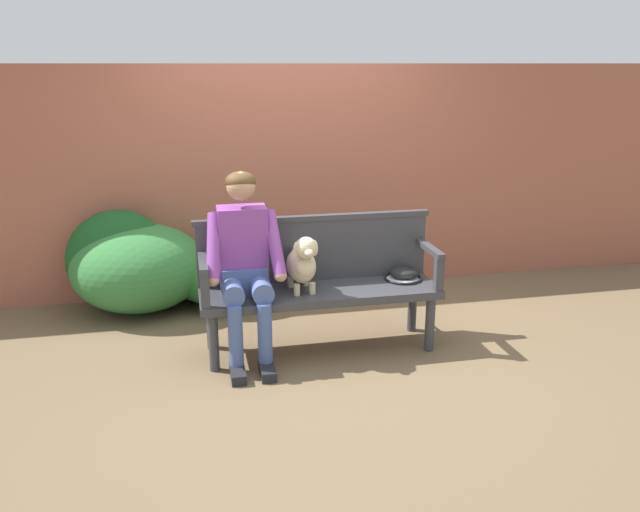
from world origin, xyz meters
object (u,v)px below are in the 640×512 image
at_px(dog_on_bench, 302,263).
at_px(tennis_racket, 401,277).
at_px(baseball_glove, 404,273).
at_px(garden_bench, 320,297).
at_px(person_seated, 244,259).

height_order(dog_on_bench, tennis_racket, dog_on_bench).
relative_size(tennis_racket, baseball_glove, 2.61).
xyz_separation_m(garden_bench, tennis_racket, (0.66, 0.11, 0.07)).
bearing_deg(baseball_glove, tennis_racket, -179.98).
relative_size(garden_bench, baseball_glove, 7.90).
height_order(garden_bench, tennis_racket, tennis_racket).
height_order(person_seated, tennis_racket, person_seated).
height_order(person_seated, dog_on_bench, person_seated).
distance_m(person_seated, dog_on_bench, 0.41).
distance_m(garden_bench, person_seated, 0.64).
distance_m(garden_bench, baseball_glove, 0.69).
bearing_deg(baseball_glove, dog_on_bench, -149.14).
distance_m(garden_bench, dog_on_bench, 0.31).
bearing_deg(dog_on_bench, person_seated, 176.56).
bearing_deg(garden_bench, dog_on_bench, -164.47).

